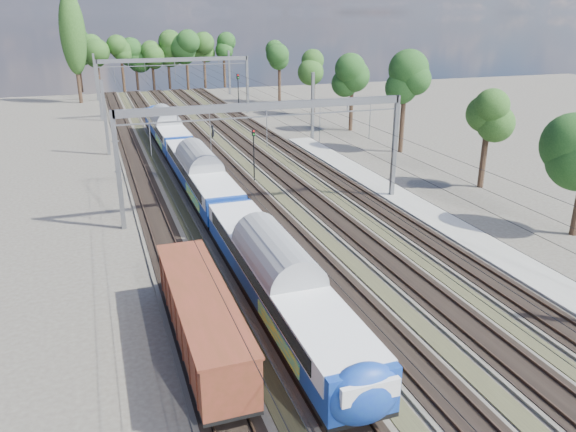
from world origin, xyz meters
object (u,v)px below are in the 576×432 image
object	(u,v)px
freight_boxcar	(202,317)
worker	(213,132)
signal_far	(238,89)
signal_near	(254,149)
emu_train	(200,170)

from	to	relation	value
freight_boxcar	worker	distance (m)	48.75
signal_far	worker	bearing A→B (deg)	-118.49
signal_near	emu_train	bearing A→B (deg)	-129.56
worker	signal_near	world-z (taller)	signal_near
emu_train	signal_far	world-z (taller)	signal_far
emu_train	signal_near	size ratio (longest dim) A/B	12.64
freight_boxcar	signal_far	xyz separation A→B (m)	(18.43, 64.40, 2.13)
emu_train	freight_boxcar	size ratio (longest dim) A/B	5.28
freight_boxcar	signal_near	world-z (taller)	signal_near
worker	signal_far	bearing A→B (deg)	-18.39
freight_boxcar	worker	size ratio (longest dim) A/B	6.41
freight_boxcar	worker	bearing A→B (deg)	77.40
freight_boxcar	worker	world-z (taller)	freight_boxcar
freight_boxcar	signal_near	xyz separation A→B (m)	(10.34, 27.13, 1.32)
signal_far	emu_train	bearing A→B (deg)	-112.48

